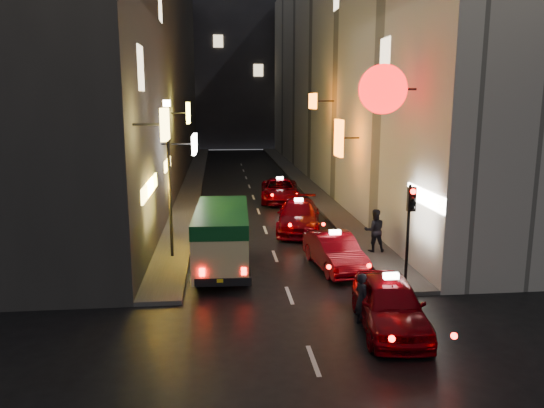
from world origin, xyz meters
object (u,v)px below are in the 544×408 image
object	(u,v)px
traffic_light	(410,214)
lamp_post	(169,169)
minibus	(222,232)
pedestrian_crossing	(362,296)
taxi_near	(390,300)

from	to	relation	value
traffic_light	lamp_post	xyz separation A→B (m)	(-8.20, 4.53, 1.04)
minibus	pedestrian_crossing	xyz separation A→B (m)	(3.93, -5.44, -0.62)
minibus	traffic_light	size ratio (longest dim) A/B	1.60
taxi_near	pedestrian_crossing	xyz separation A→B (m)	(-0.72, 0.32, 0.02)
minibus	taxi_near	world-z (taller)	minibus
minibus	taxi_near	bearing A→B (deg)	-51.08
pedestrian_crossing	traffic_light	size ratio (longest dim) A/B	0.50
minibus	lamp_post	world-z (taller)	lamp_post
traffic_light	lamp_post	distance (m)	9.42
taxi_near	traffic_light	distance (m)	3.69
minibus	traffic_light	distance (m)	6.95
minibus	pedestrian_crossing	distance (m)	6.74
pedestrian_crossing	traffic_light	world-z (taller)	traffic_light
taxi_near	pedestrian_crossing	bearing A→B (deg)	156.06
taxi_near	lamp_post	bearing A→B (deg)	132.25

